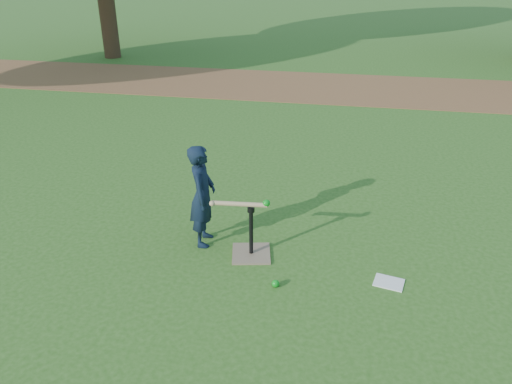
# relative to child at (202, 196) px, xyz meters

# --- Properties ---
(ground) EXTENTS (80.00, 80.00, 0.00)m
(ground) POSITION_rel_child_xyz_m (0.22, -0.07, -0.61)
(ground) COLOR #285116
(ground) RESTS_ON ground
(dirt_strip) EXTENTS (24.00, 3.00, 0.01)m
(dirt_strip) POSITION_rel_child_xyz_m (0.22, 7.43, -0.60)
(dirt_strip) COLOR brown
(dirt_strip) RESTS_ON ground
(child) EXTENTS (0.34, 0.47, 1.22)m
(child) POSITION_rel_child_xyz_m (0.00, 0.00, 0.00)
(child) COLOR black
(child) RESTS_ON ground
(wiffle_ball_ground) EXTENTS (0.08, 0.08, 0.08)m
(wiffle_ball_ground) POSITION_rel_child_xyz_m (0.96, -0.71, -0.57)
(wiffle_ball_ground) COLOR #0C8918
(wiffle_ball_ground) RESTS_ON ground
(clipboard) EXTENTS (0.34, 0.29, 0.01)m
(clipboard) POSITION_rel_child_xyz_m (2.12, -0.43, -0.60)
(clipboard) COLOR white
(clipboard) RESTS_ON ground
(batting_tee) EXTENTS (0.51, 0.51, 0.61)m
(batting_tee) POSITION_rel_child_xyz_m (0.60, -0.17, -0.50)
(batting_tee) COLOR #7E6850
(batting_tee) RESTS_ON ground
(swing_action) EXTENTS (0.66, 0.14, 0.10)m
(swing_action) POSITION_rel_child_xyz_m (0.51, -0.19, 0.04)
(swing_action) COLOR tan
(swing_action) RESTS_ON ground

